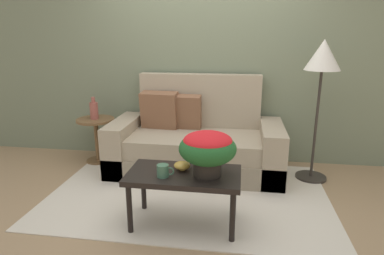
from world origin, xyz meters
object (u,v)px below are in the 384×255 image
potted_plant (208,148)px  snack_bowl (182,166)px  side_table (96,132)px  coffee_table (184,179)px  floor_lamp (322,66)px  couch (195,143)px  table_vase (94,110)px  coffee_mug (163,171)px

potted_plant → snack_bowl: size_ratio=3.30×
side_table → snack_bowl: bearing=-42.7°
coffee_table → floor_lamp: (1.26, 1.14, 0.84)m
couch → coffee_table: couch is taller
table_vase → coffee_table: bearing=-43.3°
couch → table_vase: couch is taller
coffee_table → side_table: size_ratio=1.65×
snack_bowl → coffee_table: bearing=-67.6°
side_table → potted_plant: potted_plant is taller
floor_lamp → potted_plant: bearing=-132.8°
coffee_mug → table_vase: size_ratio=0.51×
side_table → potted_plant: (1.53, -1.28, 0.31)m
floor_lamp → potted_plant: (-1.06, -1.15, -0.55)m
floor_lamp → potted_plant: size_ratio=3.32×
coffee_table → floor_lamp: size_ratio=0.61×
coffee_table → potted_plant: size_ratio=2.02×
potted_plant → snack_bowl: (-0.22, 0.07, -0.19)m
coffee_table → side_table: 1.84m
couch → side_table: bearing=177.2°
coffee_table → snack_bowl: size_ratio=6.68×
coffee_table → potted_plant: potted_plant is taller
side_table → coffee_mug: 1.82m
floor_lamp → table_vase: bearing=177.2°
couch → table_vase: 1.31m
side_table → coffee_mug: size_ratio=4.02×
coffee_mug → table_vase: table_vase is taller
floor_lamp → coffee_mug: 2.01m
floor_lamp → side_table: bearing=177.1°
coffee_mug → table_vase: (-1.19, 1.37, 0.15)m
couch → snack_bowl: 1.16m
coffee_table → side_table: bearing=136.5°
potted_plant → table_vase: 2.00m
side_table → table_vase: 0.29m
coffee_table → floor_lamp: bearing=42.2°
side_table → potted_plant: bearing=-39.9°
side_table → coffee_mug: coffee_mug is taller
couch → coffee_mug: 1.33m
couch → side_table: size_ratio=3.49×
floor_lamp → coffee_mug: bearing=-138.6°
snack_bowl → coffee_mug: bearing=-127.6°
couch → side_table: 1.26m
floor_lamp → potted_plant: 1.66m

